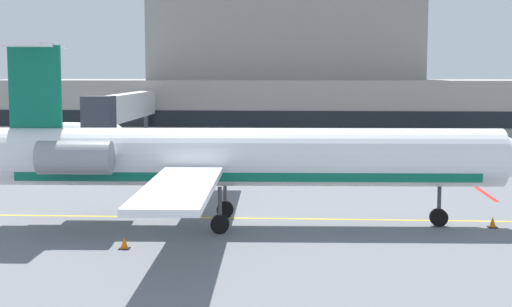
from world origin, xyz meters
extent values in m
cube|color=slate|center=(0.00, 0.00, -0.05)|extent=(120.00, 120.00, 0.10)
cube|color=yellow|center=(0.00, 0.81, 0.00)|extent=(108.00, 0.24, 0.01)
cube|color=red|center=(14.36, 10.63, 0.00)|extent=(0.30, 8.00, 0.01)
cube|color=gray|center=(-1.02, 46.36, 3.36)|extent=(63.04, 12.72, 6.72)
cube|color=gray|center=(0.59, 49.54, 13.01)|extent=(31.23, 8.90, 12.57)
cube|color=black|center=(-1.02, 39.95, 2.71)|extent=(60.52, 0.12, 1.74)
cube|color=silver|center=(-13.66, 30.75, 4.45)|extent=(1.40, 18.51, 2.40)
cube|color=#2D333D|center=(-13.66, 20.59, 4.45)|extent=(2.40, 2.00, 2.64)
cylinder|color=#4C4C51|center=(-13.66, 38.50, 1.62)|extent=(0.44, 0.44, 3.25)
cylinder|color=#4C4C51|center=(-13.66, 22.29, 1.62)|extent=(0.44, 0.44, 3.25)
cylinder|color=white|center=(-0.06, -0.99, 3.50)|extent=(25.51, 3.89, 2.91)
cube|color=#0C664C|center=(-0.06, -0.99, 2.70)|extent=(22.96, 3.50, 0.52)
cube|color=white|center=(-2.86, 5.98, 3.06)|extent=(3.21, 11.34, 0.28)
cube|color=white|center=(-2.31, -8.16, 3.06)|extent=(3.21, 11.34, 0.28)
cylinder|color=gray|center=(-8.28, 0.99, 3.72)|extent=(3.56, 1.74, 1.60)
cylinder|color=gray|center=(-8.10, -3.60, 3.72)|extent=(3.56, 1.74, 1.60)
cube|color=#0C664C|center=(-10.73, -1.40, 7.02)|extent=(2.63, 0.34, 4.12)
cube|color=white|center=(-10.73, -1.40, 9.08)|extent=(2.22, 4.74, 0.20)
cylinder|color=#3F3F44|center=(9.59, -0.62, 1.47)|extent=(0.20, 0.20, 1.59)
cylinder|color=black|center=(9.59, -0.62, 0.45)|extent=(0.91, 0.38, 0.90)
cylinder|color=#3F3F44|center=(-1.40, 0.85, 1.47)|extent=(0.20, 0.20, 1.59)
cylinder|color=black|center=(-1.40, 0.85, 0.45)|extent=(0.91, 0.38, 0.90)
cylinder|color=#3F3F44|center=(-1.26, -2.93, 1.47)|extent=(0.20, 0.20, 1.59)
cylinder|color=black|center=(-1.26, -2.93, 0.45)|extent=(0.91, 0.38, 0.90)
cube|color=#E5B20C|center=(4.34, 14.35, 0.65)|extent=(4.16, 2.53, 0.60)
cube|color=#C3970A|center=(3.28, 14.59, 1.41)|extent=(1.85, 1.86, 0.90)
cylinder|color=black|center=(2.83, 13.80, 0.35)|extent=(0.74, 0.43, 0.70)
cylinder|color=black|center=(3.20, 15.49, 0.35)|extent=(0.74, 0.43, 0.70)
cylinder|color=black|center=(5.48, 13.21, 0.35)|extent=(0.74, 0.43, 0.70)
cylinder|color=black|center=(5.85, 14.90, 0.35)|extent=(0.74, 0.43, 0.70)
cube|color=#E5B20C|center=(16.49, 26.64, 0.64)|extent=(1.77, 4.09, 0.59)
cube|color=#C3970A|center=(16.56, 27.76, 1.64)|extent=(1.47, 1.68, 1.40)
cylinder|color=black|center=(15.81, 28.09, 0.35)|extent=(0.32, 0.72, 0.70)
cylinder|color=black|center=(17.34, 27.99, 0.35)|extent=(0.32, 0.72, 0.70)
cylinder|color=black|center=(15.64, 25.29, 0.35)|extent=(0.32, 0.72, 0.70)
cylinder|color=black|center=(17.17, 25.20, 0.35)|extent=(0.32, 0.72, 0.70)
cylinder|color=white|center=(-18.17, 31.91, 1.59)|extent=(5.89, 3.27, 2.48)
sphere|color=white|center=(-15.41, 31.50, 1.59)|extent=(2.43, 2.43, 2.43)
sphere|color=white|center=(-20.93, 32.32, 1.59)|extent=(2.43, 2.43, 2.43)
cube|color=#59595B|center=(-19.85, 31.91, 0.17)|extent=(0.60, 2.23, 0.35)
cube|color=#59595B|center=(-16.49, 31.91, 0.17)|extent=(0.60, 2.23, 0.35)
cone|color=orange|center=(-5.12, -6.36, 0.28)|extent=(0.36, 0.36, 0.55)
cube|color=black|center=(-5.12, -6.36, 0.02)|extent=(0.47, 0.47, 0.04)
cone|color=orange|center=(12.23, -0.77, 0.28)|extent=(0.36, 0.36, 0.55)
cube|color=black|center=(12.23, -0.77, 0.02)|extent=(0.47, 0.47, 0.04)
camera|label=1|loc=(2.73, -38.13, 7.88)|focal=52.34mm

